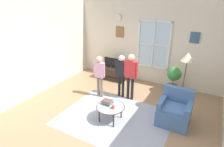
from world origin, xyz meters
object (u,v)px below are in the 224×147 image
coffee_table (110,107)px  person_pink_shirt (100,72)px  person_black_shirt (121,71)px  floor_lamp (187,63)px  book_stack (107,102)px  cup (113,107)px  television (111,63)px  armchair (175,111)px  tv_stand (111,73)px  potted_plant_by_window (174,78)px  person_red_shirt (131,72)px  remote_near_books (111,103)px

coffee_table → person_pink_shirt: person_pink_shirt is taller
person_black_shirt → floor_lamp: bearing=-0.8°
book_stack → cup: (0.23, -0.10, -0.01)m
television → person_black_shirt: (0.93, -1.01, 0.18)m
cup → armchair: bearing=29.7°
tv_stand → television: (0.00, -0.00, 0.44)m
television → book_stack: 2.51m
person_black_shirt → cup: bearing=-71.7°
person_pink_shirt → potted_plant_by_window: size_ratio=1.50×
person_red_shirt → person_pink_shirt: (-0.90, -0.32, -0.07)m
remote_near_books → person_pink_shirt: person_pink_shirt is taller
person_black_shirt → floor_lamp: size_ratio=0.80×
armchair → cup: bearing=-150.3°
armchair → person_black_shirt: size_ratio=0.64×
potted_plant_by_window → floor_lamp: size_ratio=0.52×
book_stack → cup: bearing=-24.1°
book_stack → person_black_shirt: (-0.20, 1.21, 0.39)m
person_pink_shirt → person_black_shirt: bearing=31.1°
tv_stand → coffee_table: bearing=-61.0°
remote_near_books → potted_plant_by_window: (1.11, 2.14, 0.11)m
book_stack → floor_lamp: floor_lamp is taller
cup → coffee_table: bearing=153.4°
television → person_red_shirt: bearing=-39.5°
book_stack → person_pink_shirt: 1.22m
person_red_shirt → floor_lamp: floor_lamp is taller
armchair → tv_stand: bearing=149.9°
tv_stand → armchair: size_ratio=1.28×
tv_stand → coffee_table: size_ratio=1.52×
book_stack → person_pink_shirt: person_pink_shirt is taller
armchair → cup: size_ratio=9.37×
remote_near_books → potted_plant_by_window: bearing=62.7°
remote_near_books → person_red_shirt: (0.05, 1.09, 0.49)m
remote_near_books → floor_lamp: (1.54, 1.09, 1.01)m
floor_lamp → book_stack: bearing=-143.6°
television → person_pink_shirt: (0.36, -1.36, 0.17)m
remote_near_books → person_black_shirt: 1.23m
floor_lamp → person_black_shirt: bearing=179.2°
television → armchair: armchair is taller
book_stack → potted_plant_by_window: bearing=62.2°
person_pink_shirt → potted_plant_by_window: 2.41m
potted_plant_by_window → television: bearing=-179.6°
person_black_shirt → person_pink_shirt: 0.67m
book_stack → person_red_shirt: person_red_shirt is taller
tv_stand → person_black_shirt: person_black_shirt is taller
person_red_shirt → person_black_shirt: size_ratio=1.06×
potted_plant_by_window → floor_lamp: 1.45m
tv_stand → person_pink_shirt: 1.53m
television → person_black_shirt: 1.39m
television → person_red_shirt: 1.65m
tv_stand → person_red_shirt: bearing=-39.6°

